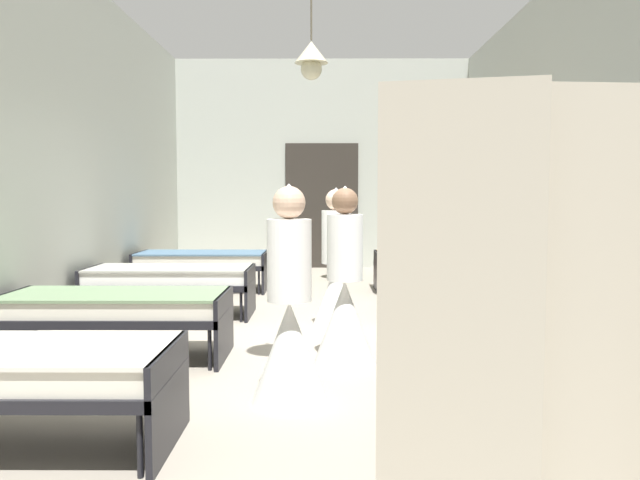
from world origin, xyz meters
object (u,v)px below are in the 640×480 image
object	(u,v)px
nurse_far_aisle	(289,326)
privacy_screen	(615,409)
bed_right_row_0	(635,372)
bed_right_row_3	(440,261)
bed_left_row_0	(1,371)
bed_left_row_3	(202,261)
bed_right_row_1	(524,309)
nurse_near_aisle	(336,280)
nurse_mid_aisle	(345,301)
bed_right_row_2	(471,279)
bed_left_row_2	(170,278)
bed_left_row_1	(116,308)
potted_plant	(341,236)

from	to	relation	value
nurse_far_aisle	privacy_screen	distance (m)	2.73
bed_right_row_0	bed_right_row_3	xyz separation A→B (m)	(0.00, 5.70, 0.00)
bed_left_row_0	bed_right_row_3	world-z (taller)	same
bed_left_row_3	nurse_far_aisle	bearing A→B (deg)	-72.51
bed_right_row_1	nurse_far_aisle	distance (m)	2.26
bed_right_row_0	nurse_near_aisle	size ratio (longest dim) A/B	1.28
nurse_mid_aisle	nurse_far_aisle	xyz separation A→B (m)	(-0.41, -1.01, 0.00)
nurse_mid_aisle	bed_right_row_2	bearing A→B (deg)	-26.14
bed_left_row_2	nurse_mid_aisle	bearing A→B (deg)	-45.94
bed_left_row_2	privacy_screen	size ratio (longest dim) A/B	1.12
bed_left_row_2	privacy_screen	distance (m)	6.13
bed_right_row_2	bed_left_row_3	distance (m)	3.99
bed_left_row_1	bed_left_row_2	size ratio (longest dim) A/B	1.00
bed_right_row_0	bed_right_row_1	distance (m)	1.90
bed_right_row_0	bed_right_row_1	bearing A→B (deg)	90.00
bed_right_row_3	nurse_far_aisle	size ratio (longest dim) A/B	1.28
bed_right_row_3	bed_left_row_2	bearing A→B (deg)	-151.53
nurse_near_aisle	bed_left_row_3	bearing A→B (deg)	-170.00
bed_right_row_0	bed_right_row_3	world-z (taller)	same
bed_left_row_2	potted_plant	world-z (taller)	potted_plant
bed_right_row_2	bed_right_row_3	world-z (taller)	same
nurse_near_aisle	privacy_screen	world-z (taller)	privacy_screen
bed_left_row_2	bed_right_row_0	bearing A→B (deg)	-47.33
bed_right_row_2	bed_right_row_1	bearing A→B (deg)	-90.00
bed_right_row_1	potted_plant	xyz separation A→B (m)	(-1.42, 5.20, 0.28)
bed_left_row_1	nurse_near_aisle	distance (m)	2.24
privacy_screen	bed_right_row_0	bearing A→B (deg)	56.76
bed_left_row_3	nurse_near_aisle	xyz separation A→B (m)	(1.92, -2.65, 0.09)
nurse_mid_aisle	bed_right_row_3	bearing A→B (deg)	-10.33
bed_right_row_3	nurse_mid_aisle	world-z (taller)	nurse_mid_aisle
bed_left_row_0	bed_left_row_1	world-z (taller)	same
potted_plant	privacy_screen	size ratio (longest dim) A/B	0.69
bed_right_row_2	bed_left_row_3	bearing A→B (deg)	151.53
bed_left_row_2	potted_plant	xyz separation A→B (m)	(2.09, 3.30, 0.28)
bed_right_row_0	nurse_mid_aisle	distance (m)	2.35
bed_right_row_1	bed_left_row_3	world-z (taller)	same
nurse_near_aisle	nurse_mid_aisle	world-z (taller)	same
nurse_near_aisle	nurse_far_aisle	bearing A→B (deg)	-34.83
bed_right_row_2	nurse_far_aisle	xyz separation A→B (m)	(-1.95, -3.04, 0.09)
bed_left_row_3	nurse_mid_aisle	world-z (taller)	nurse_mid_aisle
bed_left_row_3	privacy_screen	xyz separation A→B (m)	(2.55, -7.46, 0.41)
bed_left_row_0	bed_right_row_0	bearing A→B (deg)	0.00
bed_left_row_0	bed_left_row_2	distance (m)	3.80
bed_left_row_1	bed_left_row_3	world-z (taller)	same
bed_right_row_0	nurse_near_aisle	world-z (taller)	nurse_near_aisle
bed_right_row_3	privacy_screen	world-z (taller)	privacy_screen
bed_left_row_0	nurse_mid_aisle	size ratio (longest dim) A/B	1.28
bed_left_row_0	bed_right_row_3	distance (m)	6.69
bed_right_row_3	nurse_far_aisle	bearing A→B (deg)	-111.53
bed_left_row_1	potted_plant	bearing A→B (deg)	68.14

